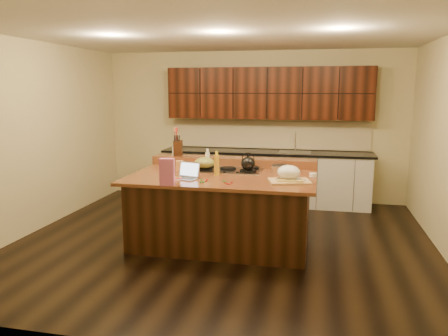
# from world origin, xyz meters

# --- Properties ---
(room) EXTENTS (5.52, 5.02, 2.72)m
(room) POSITION_xyz_m (0.00, 0.00, 1.35)
(room) COLOR black
(room) RESTS_ON ground
(island) EXTENTS (2.40, 1.60, 0.92)m
(island) POSITION_xyz_m (0.00, 0.00, 0.46)
(island) COLOR black
(island) RESTS_ON ground
(back_ledge) EXTENTS (2.40, 0.30, 0.12)m
(back_ledge) POSITION_xyz_m (0.00, 0.70, 0.98)
(back_ledge) COLOR black
(back_ledge) RESTS_ON island
(cooktop) EXTENTS (0.92, 0.52, 0.05)m
(cooktop) POSITION_xyz_m (0.00, 0.30, 0.94)
(cooktop) COLOR gray
(cooktop) RESTS_ON island
(back_counter) EXTENTS (3.70, 0.66, 2.40)m
(back_counter) POSITION_xyz_m (0.30, 2.23, 0.98)
(back_counter) COLOR silver
(back_counter) RESTS_ON ground
(kettle) EXTENTS (0.20, 0.20, 0.17)m
(kettle) POSITION_xyz_m (0.30, 0.17, 1.05)
(kettle) COLOR black
(kettle) RESTS_ON cooktop
(green_bowl) EXTENTS (0.30, 0.30, 0.15)m
(green_bowl) POSITION_xyz_m (-0.30, 0.17, 1.04)
(green_bowl) COLOR olive
(green_bowl) RESTS_ON cooktop
(laptop) EXTENTS (0.34, 0.30, 0.20)m
(laptop) POSITION_xyz_m (-0.39, -0.34, 0.97)
(laptop) COLOR #B7B7BC
(laptop) RESTS_ON island
(oil_bottle) EXTENTS (0.07, 0.07, 0.27)m
(oil_bottle) POSITION_xyz_m (-0.07, -0.07, 1.06)
(oil_bottle) COLOR gold
(oil_bottle) RESTS_ON island
(vinegar_bottle) EXTENTS (0.08, 0.08, 0.25)m
(vinegar_bottle) POSITION_xyz_m (-0.28, 0.26, 1.04)
(vinegar_bottle) COLOR silver
(vinegar_bottle) RESTS_ON island
(wooden_tray) EXTENTS (0.55, 0.46, 0.19)m
(wooden_tray) POSITION_xyz_m (0.87, -0.23, 1.01)
(wooden_tray) COLOR tan
(wooden_tray) RESTS_ON island
(ramekin_a) EXTENTS (0.11, 0.11, 0.04)m
(ramekin_a) POSITION_xyz_m (0.97, -0.21, 0.94)
(ramekin_a) COLOR white
(ramekin_a) RESTS_ON island
(ramekin_b) EXTENTS (0.11, 0.11, 0.04)m
(ramekin_b) POSITION_xyz_m (0.85, 0.01, 0.94)
(ramekin_b) COLOR white
(ramekin_b) RESTS_ON island
(ramekin_c) EXTENTS (0.13, 0.13, 0.04)m
(ramekin_c) POSITION_xyz_m (1.15, 0.12, 0.94)
(ramekin_c) COLOR white
(ramekin_c) RESTS_ON island
(strainer_bowl) EXTENTS (0.25, 0.25, 0.09)m
(strainer_bowl) POSITION_xyz_m (0.71, 0.28, 0.97)
(strainer_bowl) COLOR #996B3F
(strainer_bowl) RESTS_ON island
(kitchen_timer) EXTENTS (0.09, 0.09, 0.07)m
(kitchen_timer) POSITION_xyz_m (0.75, -0.29, 0.96)
(kitchen_timer) COLOR silver
(kitchen_timer) RESTS_ON island
(pink_bag) EXTENTS (0.18, 0.11, 0.32)m
(pink_bag) POSITION_xyz_m (-0.50, -0.76, 1.08)
(pink_bag) COLOR #C75D8F
(pink_bag) RESTS_ON island
(candy_plate) EXTENTS (0.23, 0.23, 0.01)m
(candy_plate) POSITION_xyz_m (-0.49, -0.41, 0.93)
(candy_plate) COLOR white
(candy_plate) RESTS_ON island
(package_box) EXTENTS (0.11, 0.08, 0.13)m
(package_box) POSITION_xyz_m (-0.67, 0.21, 0.98)
(package_box) COLOR #D3914A
(package_box) RESTS_ON island
(utensil_crock) EXTENTS (0.16, 0.16, 0.14)m
(utensil_crock) POSITION_xyz_m (-0.88, 0.70, 1.11)
(utensil_crock) COLOR white
(utensil_crock) RESTS_ON back_ledge
(knife_block) EXTENTS (0.14, 0.20, 0.23)m
(knife_block) POSITION_xyz_m (-0.85, 0.70, 1.15)
(knife_block) COLOR black
(knife_block) RESTS_ON back_ledge
(gumdrop_0) EXTENTS (0.02, 0.02, 0.02)m
(gumdrop_0) POSITION_xyz_m (-0.10, -0.49, 0.93)
(gumdrop_0) COLOR red
(gumdrop_0) RESTS_ON island
(gumdrop_1) EXTENTS (0.02, 0.02, 0.02)m
(gumdrop_1) POSITION_xyz_m (-0.15, -0.56, 0.93)
(gumdrop_1) COLOR #198C26
(gumdrop_1) RESTS_ON island
(gumdrop_2) EXTENTS (0.02, 0.02, 0.02)m
(gumdrop_2) POSITION_xyz_m (-0.11, -0.40, 0.93)
(gumdrop_2) COLOR red
(gumdrop_2) RESTS_ON island
(gumdrop_3) EXTENTS (0.02, 0.02, 0.02)m
(gumdrop_3) POSITION_xyz_m (0.13, -0.47, 0.93)
(gumdrop_3) COLOR #198C26
(gumdrop_3) RESTS_ON island
(gumdrop_4) EXTENTS (0.02, 0.02, 0.02)m
(gumdrop_4) POSITION_xyz_m (0.14, -0.52, 0.93)
(gumdrop_4) COLOR red
(gumdrop_4) RESTS_ON island
(gumdrop_5) EXTENTS (0.02, 0.02, 0.02)m
(gumdrop_5) POSITION_xyz_m (-0.18, -0.43, 0.93)
(gumdrop_5) COLOR #198C26
(gumdrop_5) RESTS_ON island
(gumdrop_6) EXTENTS (0.02, 0.02, 0.02)m
(gumdrop_6) POSITION_xyz_m (0.18, -0.58, 0.93)
(gumdrop_6) COLOR red
(gumdrop_6) RESTS_ON island
(gumdrop_7) EXTENTS (0.02, 0.02, 0.02)m
(gumdrop_7) POSITION_xyz_m (-0.13, -0.52, 0.93)
(gumdrop_7) COLOR #198C26
(gumdrop_7) RESTS_ON island
(gumdrop_8) EXTENTS (0.02, 0.02, 0.02)m
(gumdrop_8) POSITION_xyz_m (0.21, -0.58, 0.93)
(gumdrop_8) COLOR red
(gumdrop_8) RESTS_ON island
(gumdrop_9) EXTENTS (0.02, 0.02, 0.02)m
(gumdrop_9) POSITION_xyz_m (0.10, -0.42, 0.93)
(gumdrop_9) COLOR #198C26
(gumdrop_9) RESTS_ON island
(gumdrop_10) EXTENTS (0.02, 0.02, 0.02)m
(gumdrop_10) POSITION_xyz_m (0.21, -0.47, 0.93)
(gumdrop_10) COLOR red
(gumdrop_10) RESTS_ON island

